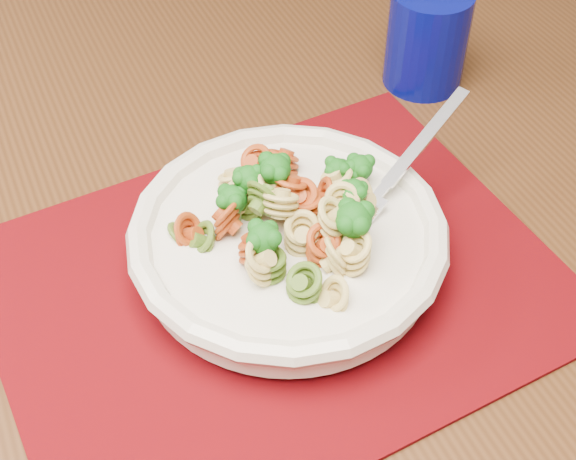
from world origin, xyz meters
TOP-DOWN VIEW (x-y plane):
  - dining_table at (0.39, -0.07)m, footprint 1.72×1.31m
  - placemat at (0.42, -0.16)m, footprint 0.49×0.41m
  - pasta_bowl at (0.44, -0.15)m, footprint 0.26×0.26m
  - pasta_broccoli_heap at (0.44, -0.15)m, footprint 0.22×0.22m
  - fork at (0.50, -0.17)m, footprint 0.18×0.06m
  - tumbler at (0.71, -0.03)m, footprint 0.08×0.08m

SIDE VIEW (x-z plane):
  - dining_table at x=0.39m, z-range 0.28..1.00m
  - placemat at x=0.42m, z-range 0.72..0.73m
  - pasta_bowl at x=0.44m, z-range 0.73..0.78m
  - fork at x=0.50m, z-range 0.73..0.81m
  - pasta_broccoli_heap at x=0.44m, z-range 0.74..0.80m
  - tumbler at x=0.71m, z-range 0.72..0.82m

